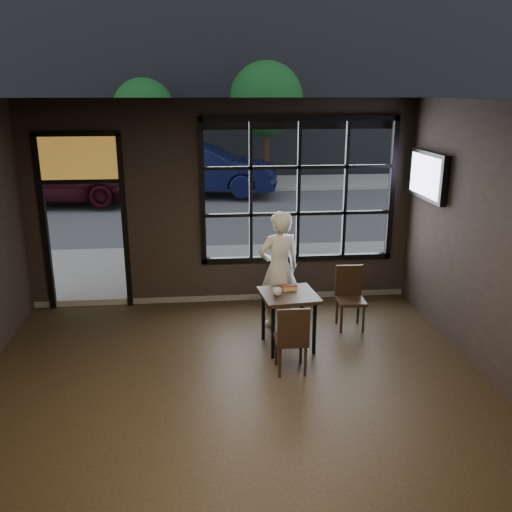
{
  "coord_description": "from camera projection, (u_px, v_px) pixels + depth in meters",
  "views": [
    {
      "loc": [
        -0.3,
        -4.78,
        3.28
      ],
      "look_at": [
        0.4,
        2.2,
        1.15
      ],
      "focal_mm": 38.0,
      "sensor_mm": 36.0,
      "label": 1
    }
  ],
  "objects": [
    {
      "name": "man",
      "position": [
        279.0,
        269.0,
        7.73
      ],
      "size": [
        0.71,
        0.56,
        1.7
      ],
      "primitive_type": "imported",
      "rotation": [
        0.0,
        0.0,
        3.41
      ],
      "color": "silver",
      "rests_on": "floor"
    },
    {
      "name": "chair_near",
      "position": [
        291.0,
        337.0,
        6.53
      ],
      "size": [
        0.38,
        0.38,
        0.88
      ],
      "primitive_type": "cube",
      "rotation": [
        0.0,
        0.0,
        3.14
      ],
      "color": "black",
      "rests_on": "floor"
    },
    {
      "name": "chair_window",
      "position": [
        351.0,
        299.0,
        7.73
      ],
      "size": [
        0.4,
        0.4,
        0.9
      ],
      "primitive_type": "cube",
      "rotation": [
        0.0,
        0.0,
        -0.04
      ],
      "color": "black",
      "rests_on": "floor"
    },
    {
      "name": "tv",
      "position": [
        428.0,
        176.0,
        7.76
      ],
      "size": [
        0.13,
        1.17,
        0.68
      ],
      "primitive_type": "cube",
      "color": "black",
      "rests_on": "wall_right"
    },
    {
      "name": "floor",
      "position": [
        239.0,
        428.0,
        5.54
      ],
      "size": [
        6.0,
        7.0,
        0.02
      ],
      "primitive_type": "cube",
      "color": "black",
      "rests_on": "ground"
    },
    {
      "name": "tree_left",
      "position": [
        144.0,
        110.0,
        19.22
      ],
      "size": [
        2.21,
        2.21,
        3.77
      ],
      "color": "#332114",
      "rests_on": "street_asphalt"
    },
    {
      "name": "tree_right",
      "position": [
        266.0,
        99.0,
        18.74
      ],
      "size": [
        2.53,
        2.53,
        4.32
      ],
      "color": "#332114",
      "rests_on": "street_asphalt"
    },
    {
      "name": "window_frame",
      "position": [
        299.0,
        191.0,
        8.46
      ],
      "size": [
        3.06,
        0.12,
        2.28
      ],
      "primitive_type": "cube",
      "color": "black",
      "rests_on": "ground"
    },
    {
      "name": "stained_transom",
      "position": [
        79.0,
        158.0,
        7.98
      ],
      "size": [
        1.2,
        0.06,
        0.7
      ],
      "primitive_type": "cube",
      "color": "orange",
      "rests_on": "ground"
    },
    {
      "name": "street_asphalt",
      "position": [
        207.0,
        157.0,
        28.38
      ],
      "size": [
        60.0,
        41.0,
        0.04
      ],
      "primitive_type": "cube",
      "color": "#545456",
      "rests_on": "ground"
    },
    {
      "name": "cup",
      "position": [
        277.0,
        292.0,
        6.98
      ],
      "size": [
        0.12,
        0.12,
        0.1
      ],
      "primitive_type": "imported",
      "rotation": [
        0.0,
        0.0,
        -0.01
      ],
      "color": "silver",
      "rests_on": "cafe_table"
    },
    {
      "name": "maroon_car",
      "position": [
        55.0,
        176.0,
        15.98
      ],
      "size": [
        4.85,
        2.24,
        1.61
      ],
      "primitive_type": "imported",
      "rotation": [
        0.0,
        0.0,
        1.5
      ],
      "color": "black",
      "rests_on": "street_asphalt"
    },
    {
      "name": "ceiling",
      "position": [
        235.0,
        101.0,
        4.6
      ],
      "size": [
        6.0,
        7.0,
        0.02
      ],
      "primitive_type": "cube",
      "color": "black",
      "rests_on": "ground"
    },
    {
      "name": "hotdog",
      "position": [
        290.0,
        288.0,
        7.16
      ],
      "size": [
        0.21,
        0.09,
        0.06
      ],
      "primitive_type": null,
      "rotation": [
        0.0,
        0.0,
        0.07
      ],
      "color": "tan",
      "rests_on": "cafe_table"
    },
    {
      "name": "navy_car",
      "position": [
        201.0,
        169.0,
        17.44
      ],
      "size": [
        5.08,
        2.55,
        1.6
      ],
      "primitive_type": "imported",
      "rotation": [
        0.0,
        0.0,
        1.39
      ],
      "color": "black",
      "rests_on": "street_asphalt"
    },
    {
      "name": "cafe_table",
      "position": [
        288.0,
        320.0,
        7.17
      ],
      "size": [
        0.78,
        0.78,
        0.77
      ],
      "primitive_type": "cube",
      "rotation": [
        0.0,
        0.0,
        0.11
      ],
      "color": "black",
      "rests_on": "floor"
    }
  ]
}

